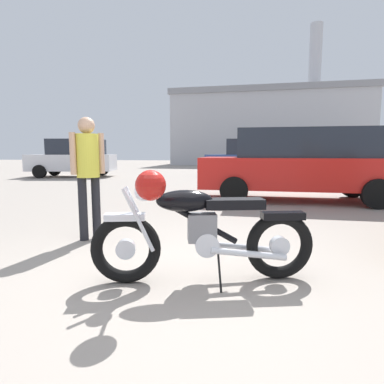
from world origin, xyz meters
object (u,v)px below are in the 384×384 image
bystander (88,165)px  blue_hatchback_right (303,162)px  vintage_motorcycle (199,230)px  silver_sedan_mid (251,158)px  red_hatchback_near (317,158)px  dark_sedan_left (74,158)px

bystander → blue_hatchback_right: blue_hatchback_right is taller
vintage_motorcycle → silver_sedan_mid: silver_sedan_mid is taller
blue_hatchback_right → silver_sedan_mid: silver_sedan_mid is taller
blue_hatchback_right → bystander: bearing=51.3°
red_hatchback_near → dark_sedan_left: bearing=167.7°
blue_hatchback_right → silver_sedan_mid: 7.32m
bystander → red_hatchback_near: 11.16m
blue_hatchback_right → red_hatchback_near: red_hatchback_near is taller
dark_sedan_left → red_hatchback_near: bearing=168.9°
bystander → blue_hatchback_right: (3.59, 4.01, -0.08)m
blue_hatchback_right → dark_sedan_left: size_ratio=1.17×
dark_sedan_left → red_hatchback_near: (10.98, -0.47, 0.00)m
bystander → silver_sedan_mid: (2.62, 11.27, -0.10)m
vintage_motorcycle → dark_sedan_left: bearing=-69.5°
blue_hatchback_right → silver_sedan_mid: bearing=-79.3°
vintage_motorcycle → blue_hatchback_right: bearing=-122.3°
silver_sedan_mid → dark_sedan_left: size_ratio=0.99×
bystander → dark_sedan_left: bearing=166.5°
blue_hatchback_right → red_hatchback_near: 6.05m
red_hatchback_near → blue_hatchback_right: bearing=-116.1°
vintage_motorcycle → bystander: 2.13m
blue_hatchback_right → dark_sedan_left: 11.21m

